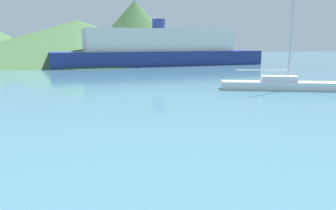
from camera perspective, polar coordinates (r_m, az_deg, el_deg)
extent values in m
cube|color=silver|center=(27.52, 18.73, 3.20)|extent=(8.97, 4.64, 0.65)
cube|color=silver|center=(27.45, 18.80, 4.35)|extent=(2.91, 1.98, 0.46)
cylinder|color=#BCBCC1|center=(27.48, 20.76, 12.97)|extent=(0.12, 0.12, 8.82)
cylinder|color=#BCBCC1|center=(27.14, 16.09, 5.86)|extent=(3.82, 1.52, 0.10)
cube|color=navy|center=(54.66, -1.61, 8.18)|extent=(34.76, 11.97, 2.29)
cube|color=silver|center=(54.60, -1.63, 11.22)|extent=(24.47, 9.65, 3.52)
cylinder|color=navy|center=(54.67, -1.64, 13.90)|extent=(2.12, 2.12, 1.60)
cone|color=#3D6038|center=(74.43, -15.49, 10.85)|extent=(54.72, 54.72, 8.35)
cone|color=#3D6038|center=(88.55, -5.71, 13.10)|extent=(26.63, 26.63, 14.43)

